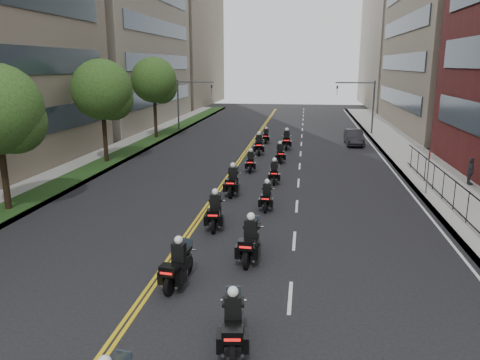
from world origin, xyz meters
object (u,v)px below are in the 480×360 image
at_px(motorcycle_4, 215,213).
at_px(parked_sedan, 354,137).
at_px(motorcycle_3, 250,242).
at_px(motorcycle_10, 259,145).
at_px(motorcycle_5, 267,197).
at_px(motorcycle_8, 251,162).
at_px(pedestrian_c, 471,171).
at_px(motorcycle_11, 287,141).
at_px(motorcycle_6, 233,182).
at_px(motorcycle_7, 274,173).
at_px(motorcycle_9, 280,154).
at_px(motorcycle_2, 178,266).
at_px(motorcycle_1, 233,325).
at_px(motorcycle_12, 266,137).

height_order(motorcycle_4, parked_sedan, motorcycle_4).
xyz_separation_m(motorcycle_3, parked_sedan, (6.42, 27.36, -0.03)).
bearing_deg(motorcycle_10, motorcycle_4, -95.86).
distance_m(motorcycle_5, motorcycle_10, 15.08).
distance_m(motorcycle_8, pedestrian_c, 13.91).
relative_size(motorcycle_3, motorcycle_11, 0.99).
height_order(motorcycle_5, motorcycle_6, motorcycle_6).
bearing_deg(motorcycle_5, pedestrian_c, 27.78).
distance_m(motorcycle_3, motorcycle_7, 12.10).
bearing_deg(motorcycle_8, motorcycle_5, -82.11).
xyz_separation_m(motorcycle_9, pedestrian_c, (11.82, -5.83, 0.33)).
distance_m(motorcycle_3, motorcycle_10, 21.60).
relative_size(motorcycle_2, motorcycle_11, 0.91).
relative_size(motorcycle_5, motorcycle_9, 0.97).
bearing_deg(motorcycle_9, motorcycle_3, -98.26).
relative_size(motorcycle_8, parked_sedan, 0.51).
xyz_separation_m(motorcycle_1, motorcycle_10, (-2.03, 27.25, 0.07)).
bearing_deg(parked_sedan, motorcycle_3, -104.54).
distance_m(motorcycle_1, motorcycle_5, 12.29).
bearing_deg(motorcycle_7, parked_sedan, 63.98).
bearing_deg(motorcycle_3, motorcycle_6, 105.81).
xyz_separation_m(motorcycle_12, pedestrian_c, (13.64, -14.63, 0.36)).
relative_size(motorcycle_4, motorcycle_11, 0.96).
xyz_separation_m(motorcycle_2, parked_sedan, (8.58, 29.77, 0.02)).
height_order(motorcycle_5, motorcycle_8, motorcycle_8).
height_order(motorcycle_1, motorcycle_9, motorcycle_1).
height_order(motorcycle_5, motorcycle_12, motorcycle_5).
distance_m(motorcycle_8, parked_sedan, 14.65).
xyz_separation_m(motorcycle_2, motorcycle_7, (2.26, 14.51, -0.05)).
bearing_deg(parked_sedan, motorcycle_6, -116.20).
relative_size(motorcycle_2, parked_sedan, 0.54).
bearing_deg(motorcycle_4, motorcycle_7, 71.22).
height_order(motorcycle_7, motorcycle_8, motorcycle_8).
bearing_deg(motorcycle_2, parked_sedan, 80.95).
relative_size(motorcycle_8, pedestrian_c, 1.31).
distance_m(motorcycle_2, parked_sedan, 30.98).
bearing_deg(parked_sedan, motorcycle_11, -154.39).
bearing_deg(parked_sedan, motorcycle_10, -145.99).
xyz_separation_m(motorcycle_3, motorcycle_7, (0.10, 12.10, -0.10)).
relative_size(motorcycle_1, motorcycle_4, 0.94).
bearing_deg(motorcycle_2, motorcycle_8, 95.74).
bearing_deg(pedestrian_c, motorcycle_1, 147.46).
bearing_deg(motorcycle_7, motorcycle_2, -102.34).
relative_size(motorcycle_1, motorcycle_11, 0.90).
distance_m(motorcycle_4, parked_sedan, 25.38).
bearing_deg(motorcycle_3, pedestrian_c, 49.74).
distance_m(motorcycle_8, motorcycle_11, 9.31).
bearing_deg(motorcycle_4, motorcycle_11, 78.40).
xyz_separation_m(motorcycle_7, parked_sedan, (6.33, 15.26, 0.07)).
height_order(motorcycle_2, motorcycle_9, motorcycle_2).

